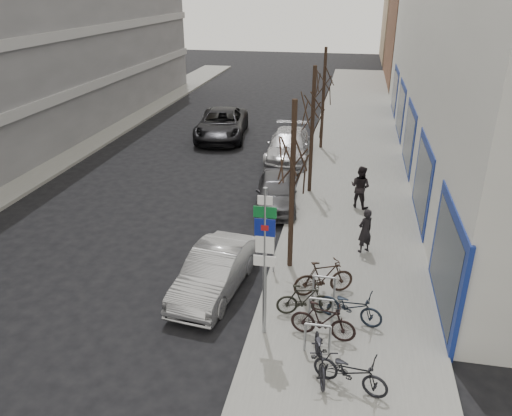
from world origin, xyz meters
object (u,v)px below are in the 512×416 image
at_px(bike_near_left, 321,352).
at_px(parked_car_back, 288,146).
at_px(tree_mid, 313,101).
at_px(bike_mid_curb, 351,304).
at_px(bike_far_curb, 351,369).
at_px(parked_car_front, 215,272).
at_px(lane_car, 222,124).
at_px(pedestrian_far, 360,187).
at_px(tree_far, 325,75).
at_px(tree_near, 293,147).
at_px(bike_far_inner, 324,277).
at_px(bike_mid_inner, 304,299).
at_px(meter_front, 274,250).
at_px(parked_car_mid, 277,191).
at_px(bike_rack, 321,309).
at_px(meter_back, 309,147).
at_px(bike_near_right, 323,320).
at_px(meter_mid, 295,186).
at_px(pedestrian_near, 365,231).
at_px(highway_sign_pole, 265,255).

height_order(bike_near_left, parked_car_back, parked_car_back).
xyz_separation_m(tree_mid, bike_mid_curb, (1.95, -9.07, -3.42)).
relative_size(bike_far_curb, parked_car_front, 0.42).
xyz_separation_m(lane_car, pedestrian_far, (8.14, -9.14, 0.20)).
relative_size(tree_far, bike_near_left, 3.11).
bearing_deg(parked_car_back, pedestrian_far, -59.61).
xyz_separation_m(tree_near, bike_far_inner, (1.16, -1.42, -3.40)).
bearing_deg(bike_near_left, bike_mid_inner, 95.13).
relative_size(bike_near_left, parked_car_front, 0.43).
bearing_deg(tree_mid, meter_front, -93.68).
bearing_deg(tree_near, tree_mid, 90.00).
bearing_deg(parked_car_mid, tree_mid, 46.81).
xyz_separation_m(bike_rack, meter_back, (-1.65, 13.40, 0.26)).
xyz_separation_m(bike_far_curb, parked_car_front, (-4.04, 3.37, -0.01)).
xyz_separation_m(meter_front, bike_near_left, (1.78, -4.13, -0.23)).
bearing_deg(bike_near_right, parked_car_front, 71.31).
bearing_deg(meter_mid, bike_near_right, -78.28).
bearing_deg(parked_car_front, bike_rack, -14.10).
distance_m(parked_car_mid, pedestrian_far, 3.37).
relative_size(bike_rack, bike_near_right, 1.33).
xyz_separation_m(meter_mid, bike_far_inner, (1.61, -6.42, -0.21)).
distance_m(bike_rack, tree_near, 4.66).
height_order(tree_near, bike_near_left, tree_near).
xyz_separation_m(bike_rack, tree_near, (-1.20, 2.90, 3.44)).
bearing_deg(parked_car_mid, bike_near_right, -80.68).
distance_m(tree_far, pedestrian_far, 8.69).
distance_m(bike_far_curb, parked_car_front, 5.26).
xyz_separation_m(parked_car_back, lane_car, (-4.45, 3.34, 0.07)).
bearing_deg(pedestrian_near, parked_car_front, -4.73).
bearing_deg(tree_mid, bike_far_inner, -81.65).
relative_size(bike_rack, tree_near, 0.41).
relative_size(bike_near_left, pedestrian_near, 1.13).
height_order(tree_near, bike_near_right, tree_near).
bearing_deg(meter_mid, lane_car, 120.82).
relative_size(bike_far_inner, pedestrian_far, 1.04).
bearing_deg(parked_car_front, meter_mid, 83.35).
distance_m(highway_sign_pole, meter_back, 14.10).
xyz_separation_m(tree_near, pedestrian_near, (2.32, 1.38, -3.18)).
xyz_separation_m(bike_near_left, parked_car_front, (-3.35, 2.95, -0.01)).
distance_m(tree_mid, tree_far, 6.50).
bearing_deg(pedestrian_far, parked_car_front, 87.73).
height_order(tree_mid, tree_far, same).
bearing_deg(meter_mid, meter_front, -90.00).
xyz_separation_m(bike_mid_curb, bike_far_curb, (0.06, -2.47, -0.01)).
height_order(tree_near, parked_car_mid, tree_near).
bearing_deg(meter_front, highway_sign_pole, -85.25).
xyz_separation_m(tree_near, meter_mid, (-0.45, 5.00, -3.19)).
height_order(tree_near, tree_mid, same).
height_order(tree_near, bike_mid_curb, tree_near).
relative_size(parked_car_mid, lane_car, 0.68).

